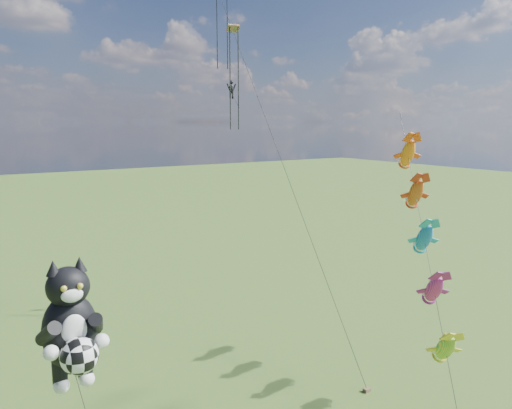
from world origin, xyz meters
TOP-DOWN VIEW (x-y plane):
  - cat_kite_rig at (0.70, 3.27)m, footprint 2.46×4.13m
  - fish_windsock_rig at (19.70, 2.45)m, footprint 9.42×13.02m
  - parafoil_rig at (16.80, 18.40)m, footprint 1.88×17.53m

SIDE VIEW (x-z plane):
  - cat_kite_rig at x=0.70m, z-range 2.71..13.32m
  - fish_windsock_rig at x=19.70m, z-range 1.00..17.16m
  - parafoil_rig at x=16.80m, z-range 6.11..33.28m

